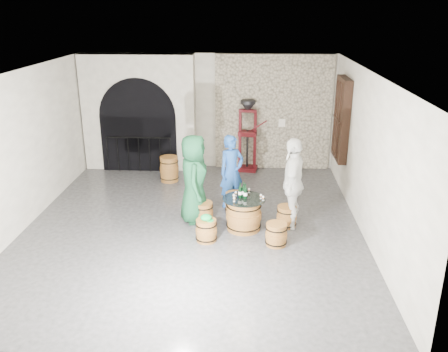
# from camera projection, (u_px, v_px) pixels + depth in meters

# --- Properties ---
(ground) EXTENTS (8.00, 8.00, 0.00)m
(ground) POSITION_uv_depth(u_px,v_px,m) (193.00, 226.00, 10.04)
(ground) COLOR #2E2E31
(ground) RESTS_ON ground
(wall_back) EXTENTS (8.00, 0.00, 8.00)m
(wall_back) POSITION_uv_depth(u_px,v_px,m) (208.00, 112.00, 13.25)
(wall_back) COLOR silver
(wall_back) RESTS_ON ground
(wall_front) EXTENTS (8.00, 0.00, 8.00)m
(wall_front) POSITION_uv_depth(u_px,v_px,m) (152.00, 251.00, 5.74)
(wall_front) COLOR silver
(wall_front) RESTS_ON ground
(wall_left) EXTENTS (0.00, 8.00, 8.00)m
(wall_left) POSITION_uv_depth(u_px,v_px,m) (21.00, 151.00, 9.67)
(wall_left) COLOR silver
(wall_left) RESTS_ON ground
(wall_right) EXTENTS (0.00, 8.00, 8.00)m
(wall_right) POSITION_uv_depth(u_px,v_px,m) (368.00, 157.00, 9.32)
(wall_right) COLOR silver
(wall_right) RESTS_ON ground
(ceiling) EXTENTS (8.00, 8.00, 0.00)m
(ceiling) POSITION_uv_depth(u_px,v_px,m) (189.00, 73.00, 8.95)
(ceiling) COLOR beige
(ceiling) RESTS_ON wall_back
(stone_facing_panel) EXTENTS (3.20, 0.12, 3.18)m
(stone_facing_panel) POSITION_uv_depth(u_px,v_px,m) (273.00, 113.00, 13.10)
(stone_facing_panel) COLOR #B2A68E
(stone_facing_panel) RESTS_ON ground
(arched_opening) EXTENTS (3.10, 0.60, 3.19)m
(arched_opening) POSITION_uv_depth(u_px,v_px,m) (139.00, 114.00, 13.11)
(arched_opening) COLOR silver
(arched_opening) RESTS_ON ground
(shuttered_window) EXTENTS (0.23, 1.10, 2.00)m
(shuttered_window) POSITION_uv_depth(u_px,v_px,m) (341.00, 119.00, 11.51)
(shuttered_window) COLOR black
(shuttered_window) RESTS_ON wall_right
(barrel_table) EXTENTS (0.89, 0.89, 0.69)m
(barrel_table) POSITION_uv_depth(u_px,v_px,m) (244.00, 214.00, 9.79)
(barrel_table) COLOR olive
(barrel_table) RESTS_ON ground
(barrel_stool_left) EXTENTS (0.43, 0.43, 0.45)m
(barrel_stool_left) POSITION_uv_depth(u_px,v_px,m) (203.00, 212.00, 10.16)
(barrel_stool_left) COLOR olive
(barrel_stool_left) RESTS_ON ground
(barrel_stool_far) EXTENTS (0.43, 0.43, 0.45)m
(barrel_stool_far) POSITION_uv_depth(u_px,v_px,m) (234.00, 202.00, 10.68)
(barrel_stool_far) COLOR olive
(barrel_stool_far) RESTS_ON ground
(barrel_stool_right) EXTENTS (0.43, 0.43, 0.45)m
(barrel_stool_right) POSITION_uv_depth(u_px,v_px,m) (287.00, 216.00, 9.96)
(barrel_stool_right) COLOR olive
(barrel_stool_right) RESTS_ON ground
(barrel_stool_near_right) EXTENTS (0.43, 0.43, 0.45)m
(barrel_stool_near_right) POSITION_uv_depth(u_px,v_px,m) (276.00, 234.00, 9.18)
(barrel_stool_near_right) COLOR olive
(barrel_stool_near_right) RESTS_ON ground
(barrel_stool_near_left) EXTENTS (0.43, 0.43, 0.45)m
(barrel_stool_near_left) POSITION_uv_depth(u_px,v_px,m) (206.00, 230.00, 9.34)
(barrel_stool_near_left) COLOR olive
(barrel_stool_near_left) RESTS_ON ground
(green_cap) EXTENTS (0.26, 0.22, 0.12)m
(green_cap) POSITION_uv_depth(u_px,v_px,m) (206.00, 218.00, 9.24)
(green_cap) COLOR #0D943B
(green_cap) RESTS_ON barrel_stool_near_left
(person_green) EXTENTS (0.70, 0.99, 1.92)m
(person_green) POSITION_uv_depth(u_px,v_px,m) (194.00, 179.00, 9.98)
(person_green) COLOR #134528
(person_green) RESTS_ON ground
(person_blue) EXTENTS (0.74, 0.68, 1.69)m
(person_blue) POSITION_uv_depth(u_px,v_px,m) (232.00, 172.00, 10.77)
(person_blue) COLOR #1B4796
(person_blue) RESTS_ON ground
(person_white) EXTENTS (0.72, 1.21, 1.93)m
(person_white) POSITION_uv_depth(u_px,v_px,m) (293.00, 183.00, 9.72)
(person_white) COLOR silver
(person_white) RESTS_ON ground
(wine_bottle_left) EXTENTS (0.08, 0.08, 0.32)m
(wine_bottle_left) POSITION_uv_depth(u_px,v_px,m) (240.00, 192.00, 9.68)
(wine_bottle_left) COLOR black
(wine_bottle_left) RESTS_ON barrel_table
(wine_bottle_center) EXTENTS (0.08, 0.08, 0.32)m
(wine_bottle_center) POSITION_uv_depth(u_px,v_px,m) (245.00, 193.00, 9.62)
(wine_bottle_center) COLOR black
(wine_bottle_center) RESTS_ON barrel_table
(wine_bottle_right) EXTENTS (0.08, 0.08, 0.32)m
(wine_bottle_right) POSITION_uv_depth(u_px,v_px,m) (244.00, 191.00, 9.71)
(wine_bottle_right) COLOR black
(wine_bottle_right) RESTS_ON barrel_table
(tasting_glass_a) EXTENTS (0.05, 0.05, 0.10)m
(tasting_glass_a) POSITION_uv_depth(u_px,v_px,m) (234.00, 199.00, 9.51)
(tasting_glass_a) COLOR #B26022
(tasting_glass_a) RESTS_ON barrel_table
(tasting_glass_b) EXTENTS (0.05, 0.05, 0.10)m
(tasting_glass_b) POSITION_uv_depth(u_px,v_px,m) (261.00, 196.00, 9.65)
(tasting_glass_b) COLOR #B26022
(tasting_glass_b) RESTS_ON barrel_table
(tasting_glass_c) EXTENTS (0.05, 0.05, 0.10)m
(tasting_glass_c) POSITION_uv_depth(u_px,v_px,m) (236.00, 194.00, 9.80)
(tasting_glass_c) COLOR #B26022
(tasting_glass_c) RESTS_ON barrel_table
(tasting_glass_d) EXTENTS (0.05, 0.05, 0.10)m
(tasting_glass_d) POSITION_uv_depth(u_px,v_px,m) (249.00, 190.00, 9.96)
(tasting_glass_d) COLOR #B26022
(tasting_glass_d) RESTS_ON barrel_table
(tasting_glass_e) EXTENTS (0.05, 0.05, 0.10)m
(tasting_glass_e) POSITION_uv_depth(u_px,v_px,m) (263.00, 198.00, 9.56)
(tasting_glass_e) COLOR #B26022
(tasting_glass_e) RESTS_ON barrel_table
(tasting_glass_f) EXTENTS (0.05, 0.05, 0.10)m
(tasting_glass_f) POSITION_uv_depth(u_px,v_px,m) (234.00, 196.00, 9.65)
(tasting_glass_f) COLOR #B26022
(tasting_glass_f) RESTS_ON barrel_table
(side_barrel) EXTENTS (0.51, 0.51, 0.67)m
(side_barrel) POSITION_uv_depth(u_px,v_px,m) (169.00, 169.00, 12.50)
(side_barrel) COLOR olive
(side_barrel) RESTS_ON ground
(corking_press) EXTENTS (0.83, 0.52, 1.99)m
(corking_press) POSITION_uv_depth(u_px,v_px,m) (248.00, 130.00, 13.05)
(corking_press) COLOR #520D15
(corking_press) RESTS_ON ground
(control_box) EXTENTS (0.18, 0.10, 0.22)m
(control_box) POSITION_uv_depth(u_px,v_px,m) (282.00, 123.00, 13.10)
(control_box) COLOR silver
(control_box) RESTS_ON wall_back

